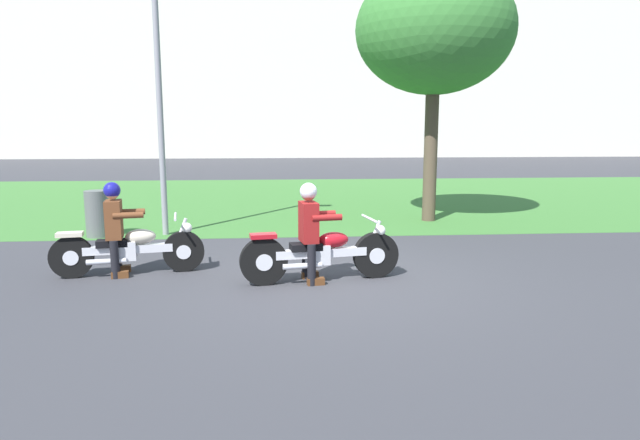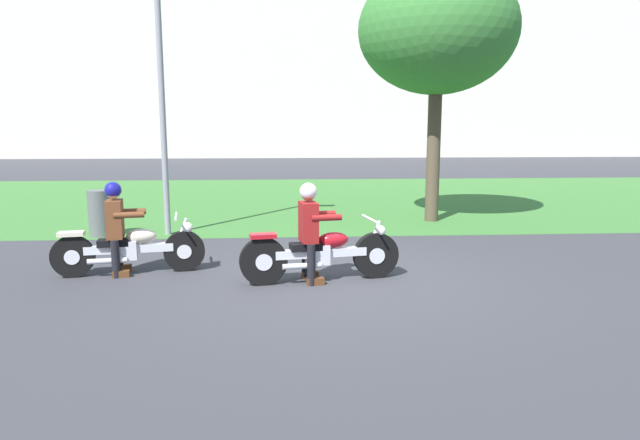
% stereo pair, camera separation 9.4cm
% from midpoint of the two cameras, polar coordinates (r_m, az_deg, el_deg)
% --- Properties ---
extents(ground, '(120.00, 120.00, 0.00)m').
position_cam_midpoint_polar(ground, '(7.90, 1.56, -6.47)').
color(ground, '#38383D').
extents(grass_verge, '(60.00, 12.00, 0.01)m').
position_cam_midpoint_polar(grass_verge, '(17.01, -1.27, 2.24)').
color(grass_verge, '#3D7533').
rests_on(grass_verge, ground).
extents(stadium_facade, '(59.27, 8.00, 16.31)m').
position_cam_midpoint_polar(stadium_facade, '(42.85, 0.54, 17.63)').
color(stadium_facade, silver).
rests_on(stadium_facade, ground).
extents(motorcycle_lead, '(2.29, 0.72, 0.89)m').
position_cam_midpoint_polar(motorcycle_lead, '(7.91, 0.49, -3.45)').
color(motorcycle_lead, black).
rests_on(motorcycle_lead, ground).
extents(rider_lead, '(0.60, 0.52, 1.41)m').
position_cam_midpoint_polar(rider_lead, '(7.79, -0.72, -0.47)').
color(rider_lead, black).
rests_on(rider_lead, ground).
extents(motorcycle_follow, '(2.19, 0.72, 0.87)m').
position_cam_midpoint_polar(motorcycle_follow, '(8.75, -18.58, -2.81)').
color(motorcycle_follow, black).
rests_on(motorcycle_follow, ground).
extents(rider_follow, '(0.60, 0.52, 1.39)m').
position_cam_midpoint_polar(rider_follow, '(8.69, -19.84, -0.10)').
color(rider_follow, black).
rests_on(rider_follow, ground).
extents(tree_roadside, '(3.51, 3.51, 5.68)m').
position_cam_midpoint_polar(tree_roadside, '(13.24, 12.15, 18.39)').
color(tree_roadside, brown).
rests_on(tree_roadside, ground).
extents(streetlight_pole, '(0.96, 0.20, 5.76)m').
position_cam_midpoint_polar(streetlight_pole, '(11.64, -15.27, 16.24)').
color(streetlight_pole, gray).
rests_on(streetlight_pole, ground).
extents(trash_can, '(0.46, 0.46, 0.93)m').
position_cam_midpoint_polar(trash_can, '(11.93, -21.37, 0.64)').
color(trash_can, '#595E5B').
rests_on(trash_can, ground).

